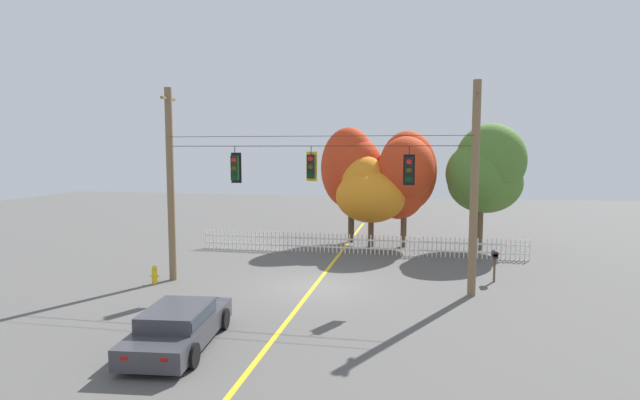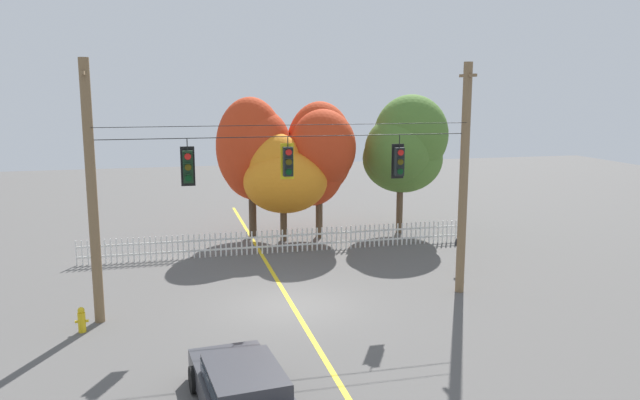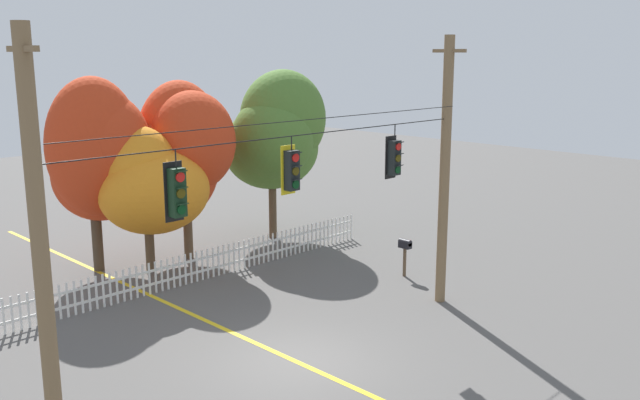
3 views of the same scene
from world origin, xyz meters
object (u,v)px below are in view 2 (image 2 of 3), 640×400
traffic_signal_westbound_side (399,161)px  autumn_maple_far_west (404,148)px  traffic_signal_eastbound_side (188,167)px  parked_car (244,390)px  fire_hydrant (82,320)px  autumn_maple_near_fence (255,153)px  traffic_signal_southbound_primary (288,161)px  roadside_mailbox (460,245)px  autumn_oak_far_east (318,154)px  autumn_maple_mid (282,177)px

traffic_signal_westbound_side → autumn_maple_far_west: size_ratio=0.22×
traffic_signal_eastbound_side → parked_car: bearing=-83.3°
autumn_maple_far_west → fire_hydrant: bearing=-144.6°
autumn_maple_near_fence → autumn_maple_far_west: 7.28m
traffic_signal_southbound_primary → parked_car: traffic_signal_southbound_primary is taller
parked_car → roadside_mailbox: bearing=43.1°
autumn_maple_far_west → fire_hydrant: (-13.99, -9.95, -3.86)m
roadside_mailbox → traffic_signal_westbound_side: bearing=-147.3°
autumn_maple_near_fence → fire_hydrant: (-6.76, -10.74, -3.75)m
autumn_oak_far_east → traffic_signal_eastbound_side: bearing=-124.3°
parked_car → roadside_mailbox: (9.61, 8.99, 0.46)m
traffic_signal_eastbound_side → traffic_signal_westbound_side: 6.89m
autumn_maple_mid → autumn_maple_far_west: (6.20, 0.54, 1.13)m
traffic_signal_eastbound_side → autumn_oak_far_east: 11.43m
autumn_oak_far_east → traffic_signal_southbound_primary: bearing=-109.3°
traffic_signal_southbound_primary → autumn_maple_far_west: 11.93m
autumn_maple_near_fence → traffic_signal_westbound_side: bearing=-71.2°
traffic_signal_westbound_side → traffic_signal_southbound_primary: bearing=-180.0°
fire_hydrant → traffic_signal_eastbound_side: bearing=13.4°
autumn_maple_far_west → parked_car: autumn_maple_far_west is taller
traffic_signal_westbound_side → roadside_mailbox: (3.51, 2.26, -3.65)m
autumn_maple_near_fence → autumn_maple_mid: bearing=-52.1°
autumn_maple_far_west → parked_car: size_ratio=1.46×
roadside_mailbox → traffic_signal_southbound_primary: bearing=-162.8°
traffic_signal_westbound_side → fire_hydrant: traffic_signal_westbound_side is taller
fire_hydrant → traffic_signal_westbound_side: bearing=4.4°
autumn_maple_far_west → traffic_signal_westbound_side: bearing=-112.7°
traffic_signal_southbound_primary → traffic_signal_westbound_side: 3.77m
traffic_signal_eastbound_side → autumn_maple_far_west: autumn_maple_far_west is taller
traffic_signal_westbound_side → autumn_oak_far_east: bearing=92.8°
fire_hydrant → roadside_mailbox: (13.66, 3.03, 0.69)m
traffic_signal_southbound_primary → autumn_maple_far_west: (7.61, 9.18, -0.57)m
traffic_signal_westbound_side → parked_car: bearing=-132.2°
traffic_signal_westbound_side → autumn_maple_far_west: autumn_maple_far_west is taller
autumn_oak_far_east → fire_hydrant: (-9.69, -10.20, -3.66)m
autumn_maple_near_fence → parked_car: bearing=-99.2°
traffic_signal_eastbound_side → autumn_oak_far_east: size_ratio=0.23×
autumn_maple_near_fence → autumn_maple_far_west: size_ratio=0.98×
autumn_maple_near_fence → autumn_maple_far_west: bearing=-6.2°
autumn_maple_mid → fire_hydrant: bearing=-129.6°
fire_hydrant → autumn_maple_far_west: bearing=35.4°
autumn_oak_far_east → autumn_maple_far_west: size_ratio=0.95×
autumn_oak_far_east → autumn_maple_far_west: bearing=-3.3°
autumn_maple_near_fence → fire_hydrant: size_ratio=8.80×
traffic_signal_eastbound_side → fire_hydrant: traffic_signal_eastbound_side is taller
autumn_maple_near_fence → fire_hydrant: autumn_maple_near_fence is taller
autumn_maple_mid → fire_hydrant: autumn_maple_mid is taller
autumn_oak_far_east → autumn_maple_near_fence: bearing=169.5°
traffic_signal_westbound_side → fire_hydrant: 11.06m
traffic_signal_southbound_primary → traffic_signal_westbound_side: same height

